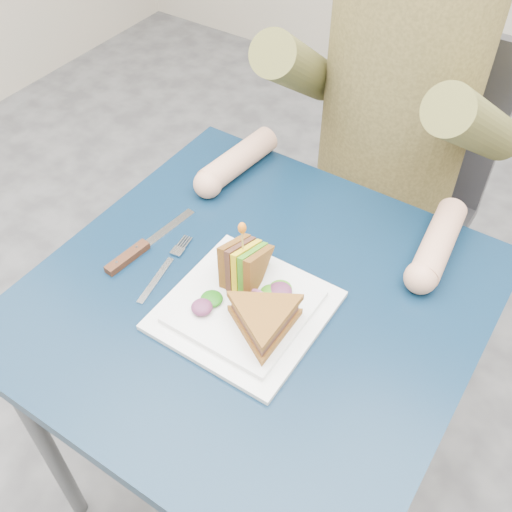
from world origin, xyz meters
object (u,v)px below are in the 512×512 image
Objects in this scene: plate at (245,309)px; chair at (394,180)px; sandwich_flat at (264,320)px; knife at (135,252)px; fork at (164,270)px; sandwich_upright at (243,267)px; table at (255,323)px; diner at (402,67)px.

chair is at bearing 90.49° from plate.
sandwich_flat is 0.89× the size of knife.
sandwich_upright is at bearing 18.00° from fork.
fork is at bearing -3.10° from knife.
table is 2.88× the size of plate.
sandwich_upright reaches higher than knife.
plate is 0.07m from sandwich_upright.
sandwich_upright reaches higher than table.
chair is at bearing 90.00° from table.
diner is 3.75× the size of sandwich_flat.
sandwich_flat reaches higher than table.
sandwich_upright is at bearing 11.30° from knife.
diner is (-0.00, 0.55, 0.26)m from table.
table is 4.19× the size of fork.
fork is (-0.17, -0.71, 0.19)m from chair.
diner reaches higher than fork.
plate is at bearing 0.59° from fork.
diner is at bearing 95.65° from sandwich_flat.
plate is 0.25m from knife.
diner is 0.64m from fork.
sandwich_upright is 0.22m from knife.
chair is (0.00, 0.66, -0.11)m from table.
knife is (-0.24, -0.70, 0.20)m from chair.
table is 1.01× the size of diner.
table is 0.67m from chair.
sandwich_upright is (-0.03, 0.00, 0.13)m from table.
fork is at bearing -179.41° from plate.
chair is 0.77m from knife.
chair is at bearing 76.33° from fork.
table is 0.81× the size of chair.
fork is (-0.23, 0.02, -0.04)m from sandwich_flat.
chair reaches higher than table.
sandwich_upright is (-0.03, -0.66, 0.24)m from chair.
chair is at bearing 94.79° from sandwich_flat.
diner is at bearing 90.00° from table.
sandwich_upright is at bearing 126.61° from plate.
sandwich_flat is 0.31m from knife.
chair reaches higher than sandwich_upright.
table is 0.61m from diner.
fork reaches higher than table.
knife is (-0.22, -0.04, -0.05)m from sandwich_upright.
chair reaches higher than plate.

